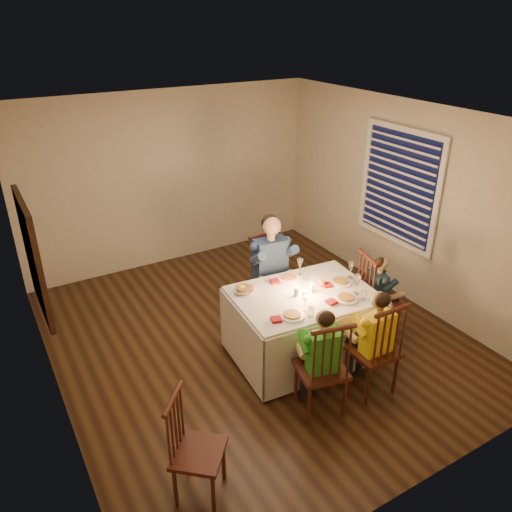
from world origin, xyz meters
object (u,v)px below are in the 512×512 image
chair_near_right (368,388)px  chair_end (374,334)px  dining_table (303,312)px  child_green (318,408)px  adult (270,316)px  serving_bowl (244,290)px  chair_near_left (318,408)px  chair_extra (201,491)px  chair_adult (270,316)px  child_yellow (368,388)px  child_teal (374,334)px

chair_near_right → chair_end: 1.02m
dining_table → child_green: 1.05m
adult → serving_bowl: 1.17m
chair_near_left → chair_end: size_ratio=1.00×
chair_extra → chair_end: bearing=-29.7°
chair_near_right → chair_adult: bearing=-83.5°
child_green → adult: bearing=-92.3°
chair_near_left → adult: adult is taller
chair_near_left → child_green: bearing=-0.0°
chair_near_right → serving_bowl: (-0.81, 1.19, 0.83)m
dining_table → child_yellow: size_ratio=1.38×
chair_near_left → serving_bowl: 1.44m
child_green → child_teal: 1.51m
child_green → chair_adult: bearing=-92.3°
adult → child_yellow: size_ratio=1.18×
chair_extra → child_teal: (2.76, 0.96, 0.00)m
chair_extra → child_yellow: size_ratio=0.84×
chair_near_left → child_yellow: bearing=-169.5°
chair_adult → chair_near_right: (0.15, -1.69, 0.00)m
chair_near_right → chair_end: size_ratio=1.00×
chair_end → serving_bowl: (-1.54, 0.48, 0.83)m
chair_adult → child_teal: size_ratio=1.05×
chair_near_left → serving_bowl: (-0.19, 1.16, 0.83)m
chair_adult → serving_bowl: size_ratio=4.96×
chair_end → adult: 1.32m
child_green → child_teal: size_ratio=1.10×
child_green → serving_bowl: size_ratio=5.23×
adult → child_teal: bearing=-42.9°
adult → child_green: adult is taller
child_teal → child_green: bearing=130.3°
chair_near_left → chair_near_right: size_ratio=1.00×
chair_near_left → serving_bowl: bearing=-67.1°
chair_adult → chair_end: (0.88, -0.98, 0.00)m
chair_near_left → child_teal: 1.51m
chair_adult → child_yellow: size_ratio=0.93×
adult → chair_near_right: bearing=-79.8°
chair_adult → child_green: (-0.47, -1.66, 0.00)m
chair_adult → chair_extra: bearing=-129.0°
dining_table → chair_adult: 1.04m
adult → child_teal: size_ratio=1.33×
child_green → child_teal: child_green is taller
chair_end → chair_extra: (-2.76, -0.96, 0.00)m
child_green → child_yellow: size_ratio=0.98×
chair_near_left → chair_end: bearing=-139.7°
chair_adult → chair_end: bearing=-42.9°
chair_near_left → chair_adult: bearing=-92.3°
chair_near_left → chair_end: (1.35, 0.68, 0.00)m
chair_near_left → child_teal: size_ratio=1.05×
chair_extra → serving_bowl: serving_bowl is taller
chair_adult → chair_near_left: (-0.47, -1.66, 0.00)m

